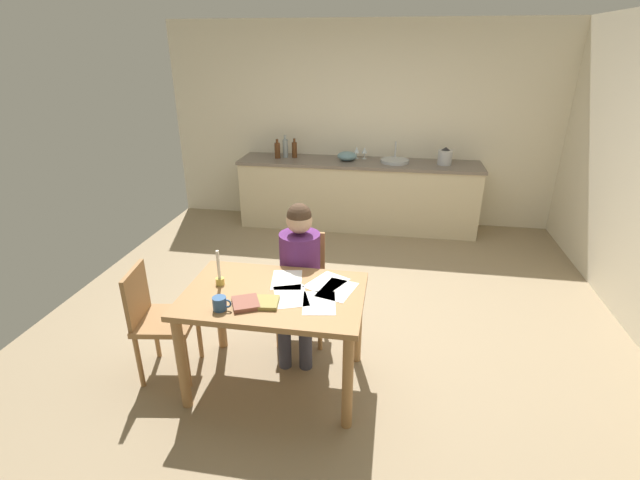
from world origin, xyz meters
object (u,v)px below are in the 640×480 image
chair_side_empty (157,317)px  stovetop_kettle (445,157)px  wine_glass_near_sink (365,151)px  coffee_mug (220,303)px  bottle_oil (277,150)px  mixing_bowl (347,156)px  wine_glass_by_kettle (357,150)px  chair_at_table (302,281)px  bottle_vinegar (285,148)px  person_seated (299,269)px  book_cookery (246,303)px  book_magazine (267,303)px  dining_table (274,308)px  candlestick (219,275)px  bottle_wine_red (294,149)px  sink_unit (395,161)px

chair_side_empty → stovetop_kettle: bearing=55.5°
chair_side_empty → wine_glass_near_sink: size_ratio=5.56×
coffee_mug → bottle_oil: 3.53m
mixing_bowl → wine_glass_by_kettle: size_ratio=1.65×
chair_at_table → bottle_vinegar: (-0.76, 2.65, 0.53)m
coffee_mug → wine_glass_near_sink: bearing=80.3°
person_seated → bottle_oil: size_ratio=4.75×
book_cookery → mixing_bowl: mixing_bowl is taller
chair_at_table → bottle_oil: 2.77m
wine_glass_near_sink → bottle_vinegar: bearing=-175.1°
chair_side_empty → book_cookery: chair_side_empty is taller
chair_side_empty → coffee_mug: chair_side_empty is taller
chair_side_empty → book_magazine: chair_side_empty is taller
person_seated → bottle_vinegar: bearing=105.5°
book_magazine → dining_table: bearing=81.5°
dining_table → candlestick: size_ratio=4.70×
wine_glass_near_sink → bottle_oil: bearing=-172.2°
chair_at_table → bottle_wine_red: size_ratio=3.49×
mixing_bowl → book_cookery: bearing=-94.4°
person_seated → bottle_vinegar: 2.92m
coffee_mug → mixing_bowl: 3.53m
sink_unit → wine_glass_by_kettle: sink_unit is taller
chair_at_table → candlestick: size_ratio=3.40×
book_cookery → bottle_vinegar: bottle_vinegar is taller
wine_glass_near_sink → wine_glass_by_kettle: (-0.10, 0.00, 0.00)m
person_seated → wine_glass_near_sink: (0.28, 2.88, 0.33)m
sink_unit → wine_glass_by_kettle: (-0.51, 0.15, 0.09)m
candlestick → coffee_mug: bearing=-68.7°
chair_at_table → wine_glass_by_kettle: 2.79m
chair_side_empty → wine_glass_near_sink: wine_glass_near_sink is taller
candlestick → wine_glass_near_sink: (0.74, 3.33, 0.19)m
sink_unit → book_cookery: bearing=-104.5°
bottle_vinegar → wine_glass_by_kettle: (0.95, 0.09, -0.02)m
book_cookery → candlestick: bearing=113.1°
dining_table → bottle_oil: bottle_oil is taller
person_seated → candlestick: bearing=-136.2°
book_magazine → wine_glass_by_kettle: 3.55m
sink_unit → bottle_oil: bearing=-179.6°
chair_at_table → sink_unit: (0.69, 2.59, 0.43)m
coffee_mug → bottle_vinegar: size_ratio=0.42×
person_seated → bottle_wine_red: 2.90m
candlestick → mixing_bowl: (0.53, 3.20, 0.14)m
book_magazine → bottle_oil: 3.48m
stovetop_kettle → mixing_bowl: bearing=179.3°
chair_side_empty → book_cookery: bearing=-11.9°
candlestick → stovetop_kettle: 3.64m
stovetop_kettle → candlestick: bearing=-119.0°
coffee_mug → bottle_wine_red: bottle_wine_red is taller
bottle_oil → wine_glass_near_sink: bearing=7.8°
book_magazine → bottle_oil: (-0.79, 3.38, 0.25)m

